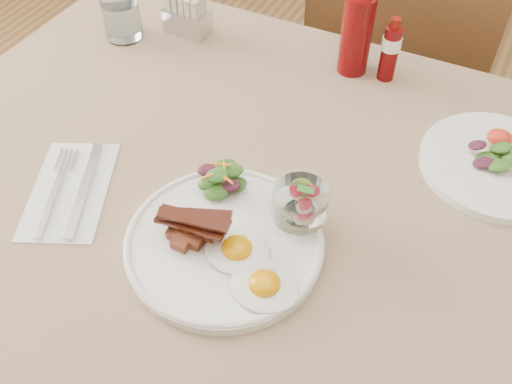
% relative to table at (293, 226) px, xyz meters
% --- Properties ---
extents(table, '(1.33, 0.88, 0.75)m').
position_rel_table_xyz_m(table, '(0.00, 0.00, 0.00)').
color(table, brown).
rests_on(table, ground).
extents(chair_far, '(0.42, 0.42, 0.93)m').
position_rel_table_xyz_m(chair_far, '(0.00, 0.66, -0.14)').
color(chair_far, brown).
rests_on(chair_far, ground).
extents(main_plate, '(0.28, 0.28, 0.02)m').
position_rel_table_xyz_m(main_plate, '(-0.05, -0.15, 0.10)').
color(main_plate, white).
rests_on(main_plate, table).
extents(fried_eggs, '(0.16, 0.12, 0.03)m').
position_rel_table_xyz_m(fried_eggs, '(0.01, -0.17, 0.11)').
color(fried_eggs, silver).
rests_on(fried_eggs, main_plate).
extents(bacon_potato_pile, '(0.11, 0.07, 0.05)m').
position_rel_table_xyz_m(bacon_potato_pile, '(-0.09, -0.16, 0.13)').
color(bacon_potato_pile, maroon).
rests_on(bacon_potato_pile, main_plate).
extents(side_salad, '(0.08, 0.07, 0.04)m').
position_rel_table_xyz_m(side_salad, '(-0.10, -0.06, 0.12)').
color(side_salad, '#234813').
rests_on(side_salad, main_plate).
extents(fruit_cup, '(0.08, 0.08, 0.08)m').
position_rel_table_xyz_m(fruit_cup, '(0.04, -0.07, 0.15)').
color(fruit_cup, white).
rests_on(fruit_cup, main_plate).
extents(second_plate, '(0.26, 0.24, 0.06)m').
position_rel_table_xyz_m(second_plate, '(0.29, 0.18, 0.11)').
color(second_plate, white).
rests_on(second_plate, table).
extents(ketchup_bottle, '(0.07, 0.07, 0.17)m').
position_rel_table_xyz_m(ketchup_bottle, '(-0.03, 0.34, 0.17)').
color(ketchup_bottle, '#590507').
rests_on(ketchup_bottle, table).
extents(hot_sauce_bottle, '(0.04, 0.04, 0.12)m').
position_rel_table_xyz_m(hot_sauce_bottle, '(0.04, 0.34, 0.15)').
color(hot_sauce_bottle, '#590507').
rests_on(hot_sauce_bottle, table).
extents(sugar_caddy, '(0.09, 0.05, 0.08)m').
position_rel_table_xyz_m(sugar_caddy, '(-0.38, 0.31, 0.13)').
color(sugar_caddy, silver).
rests_on(sugar_caddy, table).
extents(water_glass, '(0.07, 0.07, 0.13)m').
position_rel_table_xyz_m(water_glass, '(-0.49, 0.24, 0.14)').
color(water_glass, white).
rests_on(water_glass, table).
extents(napkin_cutlery, '(0.19, 0.24, 0.01)m').
position_rel_table_xyz_m(napkin_cutlery, '(-0.31, -0.16, 0.09)').
color(napkin_cutlery, silver).
rests_on(napkin_cutlery, table).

